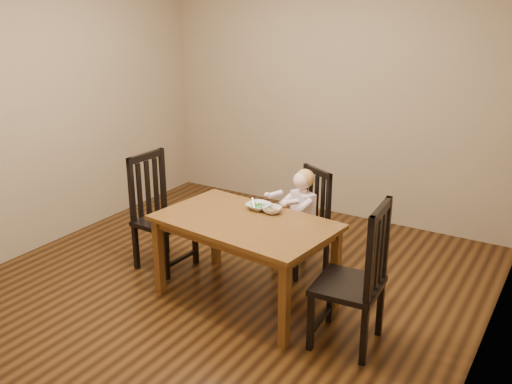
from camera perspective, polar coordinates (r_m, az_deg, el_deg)
The scene contains 9 objects.
room at distance 4.45m, azimuth -2.74°, elevation 6.42°, with size 4.01×4.01×2.71m.
dining_table at distance 4.43m, azimuth -1.10°, elevation -3.78°, with size 1.45×0.97×0.68m.
chair_child at distance 5.02m, azimuth 4.93°, elevation -3.06°, with size 0.52×0.52×0.91m.
chair_left at distance 5.12m, azimuth -9.59°, elevation -2.16°, with size 0.45×0.47×1.03m.
chair_right at distance 3.96m, azimuth 9.97°, elevation -8.60°, with size 0.47×0.49×1.06m.
toddler at distance 4.95m, azimuth 4.54°, elevation -1.82°, with size 0.28×0.36×0.49m, color white, non-canonical shape.
bowl_peas at distance 4.62m, azimuth 0.26°, elevation -1.43°, with size 0.19×0.19×0.05m, color silver.
bowl_veg at distance 4.54m, azimuth 1.61°, elevation -1.79°, with size 0.16×0.16×0.05m, color silver.
fork at distance 4.62m, azimuth -0.28°, elevation -1.15°, with size 0.09×0.11×0.05m.
Camera 1 is at (2.43, -3.60, 2.34)m, focal length 40.00 mm.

